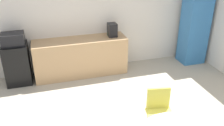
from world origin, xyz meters
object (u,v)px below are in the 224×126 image
microwave (13,39)px  mug_white (109,34)px  mini_fridge (17,64)px  chair_yellow (159,107)px  locker_cabinet (194,28)px  coffee_maker (112,30)px

microwave → mug_white: 2.18m
mini_fridge → chair_yellow: size_ratio=1.12×
mini_fridge → mug_white: (2.18, 0.06, 0.48)m
chair_yellow → microwave: bearing=133.0°
locker_cabinet → chair_yellow: locker_cabinet is taller
microwave → mug_white: bearing=1.6°
locker_cabinet → mug_white: bearing=175.9°
microwave → mug_white: (2.18, 0.06, -0.11)m
microwave → locker_cabinet: size_ratio=0.26×
mug_white → coffee_maker: bearing=-46.8°
mini_fridge → locker_cabinet: locker_cabinet is taller
microwave → chair_yellow: bearing=-47.0°
mini_fridge → coffee_maker: 2.31m
mini_fridge → microwave: size_ratio=1.94×
chair_yellow → coffee_maker: 2.53m
mug_white → coffee_maker: size_ratio=0.40×
chair_yellow → mini_fridge: bearing=133.0°
microwave → locker_cabinet: (4.43, -0.10, -0.12)m
locker_cabinet → chair_yellow: (-2.12, -2.37, -0.41)m
mini_fridge → microwave: microwave is taller
mini_fridge → chair_yellow: 3.38m
coffee_maker → chair_yellow: bearing=-88.4°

